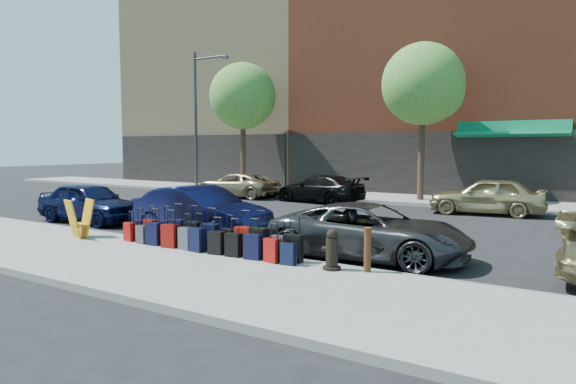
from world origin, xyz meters
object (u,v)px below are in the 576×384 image
Objects in this scene: streetlight at (198,112)px; car_near_2 at (370,231)px; tree_center at (426,86)px; car_far_0 at (237,185)px; bollard at (368,249)px; car_far_1 at (320,189)px; fire_hydrant at (332,251)px; display_rack at (80,219)px; car_near_1 at (201,212)px; car_far_2 at (486,196)px; car_near_0 at (90,202)px; suitcase_front_5 at (210,237)px; tree_left at (245,98)px.

streetlight reaches higher than car_near_2.
tree_center reaches higher than car_far_0.
streetlight reaches higher than car_far_0.
bollard is 14.07m from car_far_1.
fire_hydrant is 0.79× the size of display_rack.
car_near_1 is (-6.08, 1.79, 0.13)m from bollard.
car_far_1 is (9.26, -1.78, -4.01)m from streetlight.
car_far_2 is at bearing 90.59° from bollard.
car_near_1 reaches higher than bollard.
streetlight reaches higher than car_near_0.
suitcase_front_5 is 12.22m from car_far_2.
fire_hydrant is at bearing -162.32° from bollard.
fire_hydrant is 0.20× the size of car_near_0.
tree_left is at bearing 13.39° from streetlight.
display_rack is 3.95m from car_near_0.
tree_center reaches higher than suitcase_front_5.
streetlight is 17.18m from display_rack.
tree_left is 8.29m from car_far_1.
tree_left is 8.76× the size of fire_hydrant.
streetlight is at bearing -166.61° from tree_left.
car_near_1 is 1.05× the size of car_far_2.
car_near_0 is at bearing 6.20° from car_far_0.
car_near_0 is at bearing -56.83° from car_far_2.
car_far_0 is (-1.36, 9.88, -0.07)m from car_near_0.
tree_left reaches higher than car_far_2.
car_near_1 is (-2.58, -12.47, -4.67)m from tree_center.
car_near_0 is 0.88× the size of car_near_2.
display_rack is 0.23× the size of car_far_1.
fire_hydrant is 10.78m from car_near_0.
car_far_2 is at bearing -6.96° from streetlight.
car_far_1 is (-4.18, -2.48, -4.76)m from tree_center.
bollard is at bearing -3.57° from suitcase_front_5.
bollard is 0.21× the size of car_far_2.
streetlight is 21.71m from fire_hydrant.
car_far_2 reaches higher than fire_hydrant.
display_rack is 0.22× the size of car_near_2.
suitcase_front_5 is 4.21m from display_rack.
tree_left reaches higher than car_far_0.
car_far_2 is (-0.12, 11.51, 0.12)m from bollard.
bollard is 11.51m from car_far_2.
car_far_0 is (-11.89, 9.96, -0.02)m from car_near_2.
car_near_2 is at bearing 42.75° from car_far_1.
bollard is at bearing 3.76° from fire_hydrant.
car_near_0 is 10.54m from car_near_2.
streetlight is at bearing 138.70° from display_rack.
streetlight reaches higher than car_far_1.
car_far_0 is at bearing 6.49° from car_near_0.
tree_left is 13.56m from car_near_0.
tree_left and tree_center have the same top height.
car_far_2 reaches higher than car_near_2.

